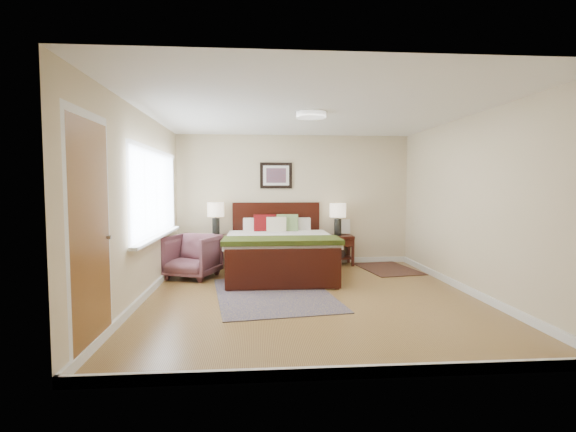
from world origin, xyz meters
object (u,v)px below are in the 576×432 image
object	(u,v)px
lamp_left	(216,213)
rug_persian	(274,294)
nightstand_left	(216,242)
armchair	(192,256)
nightstand_right	(338,247)
lamp_right	(338,214)
bed	(279,243)

from	to	relation	value
lamp_left	rug_persian	size ratio (longest dim) A/B	0.28
nightstand_left	armchair	distance (m)	1.00
nightstand_left	armchair	world-z (taller)	armchair
nightstand_right	armchair	xyz separation A→B (m)	(-2.63, -0.95, 0.01)
nightstand_right	armchair	size ratio (longest dim) A/B	0.73
nightstand_right	lamp_left	size ratio (longest dim) A/B	0.94
lamp_left	armchair	xyz separation A→B (m)	(-0.31, -0.96, -0.66)
lamp_right	armchair	size ratio (longest dim) A/B	0.78
lamp_left	rug_persian	xyz separation A→B (m)	(0.99, -2.14, -1.01)
armchair	lamp_left	bearing A→B (deg)	92.94
nightstand_right	rug_persian	size ratio (longest dim) A/B	0.26
bed	lamp_right	xyz separation A→B (m)	(1.18, 0.85, 0.44)
nightstand_right	lamp_right	size ratio (longest dim) A/B	0.94
lamp_right	rug_persian	world-z (taller)	lamp_right
armchair	rug_persian	distance (m)	1.79
armchair	rug_persian	world-z (taller)	armchair
nightstand_left	lamp_left	size ratio (longest dim) A/B	0.97
lamp_right	lamp_left	bearing A→B (deg)	180.00
nightstand_left	nightstand_right	xyz separation A→B (m)	(2.32, 0.01, -0.12)
nightstand_left	lamp_right	world-z (taller)	lamp_right
lamp_right	rug_persian	bearing A→B (deg)	-121.82
nightstand_right	rug_persian	distance (m)	2.53
lamp_left	nightstand_left	bearing A→B (deg)	-90.00
bed	lamp_left	xyz separation A→B (m)	(-1.14, 0.85, 0.47)
bed	lamp_right	distance (m)	1.52
bed	rug_persian	size ratio (longest dim) A/B	1.00
bed	nightstand_left	xyz separation A→B (m)	(-1.14, 0.83, -0.07)
nightstand_right	rug_persian	world-z (taller)	nightstand_right
lamp_left	armchair	world-z (taller)	lamp_left
nightstand_left	rug_persian	world-z (taller)	nightstand_left
nightstand_right	armchair	bearing A→B (deg)	-160.09
bed	lamp_right	world-z (taller)	bed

